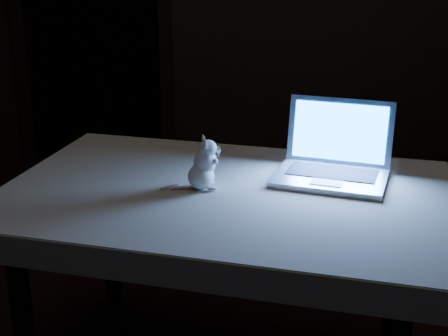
{
  "coord_description": "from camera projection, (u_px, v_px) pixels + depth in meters",
  "views": [
    {
      "loc": [
        -0.32,
        -1.95,
        1.5
      ],
      "look_at": [
        -0.27,
        0.03,
        0.8
      ],
      "focal_mm": 52.0,
      "sensor_mm": 36.0,
      "label": 1
    }
  ],
  "objects": [
    {
      "name": "laptop",
      "position": [
        332.0,
        146.0,
        2.14
      ],
      "size": [
        0.46,
        0.43,
        0.25
      ],
      "primitive_type": null,
      "rotation": [
        0.0,
        0.0,
        -0.35
      ],
      "color": "silver",
      "rests_on": "tablecloth"
    },
    {
      "name": "plush_mouse",
      "position": [
        201.0,
        163.0,
        2.09
      ],
      "size": [
        0.16,
        0.16,
        0.17
      ],
      "primitive_type": null,
      "rotation": [
        0.0,
        0.0,
        -0.32
      ],
      "color": "white",
      "rests_on": "tablecloth"
    },
    {
      "name": "table",
      "position": [
        224.0,
        289.0,
        2.23
      ],
      "size": [
        1.53,
        1.2,
        0.72
      ],
      "primitive_type": null,
      "rotation": [
        0.0,
        0.0,
        -0.28
      ],
      "color": "black",
      "rests_on": "floor"
    },
    {
      "name": "tablecloth",
      "position": [
        222.0,
        201.0,
        2.14
      ],
      "size": [
        1.67,
        1.38,
        0.09
      ],
      "primitive_type": null,
      "rotation": [
        0.0,
        0.0,
        -0.34
      ],
      "color": "beige",
      "rests_on": "table"
    },
    {
      "name": "doorway",
      "position": [
        91.0,
        6.0,
        4.32
      ],
      "size": [
        1.06,
        0.36,
        2.13
      ],
      "primitive_type": null,
      "color": "black",
      "rests_on": "back_wall"
    }
  ]
}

